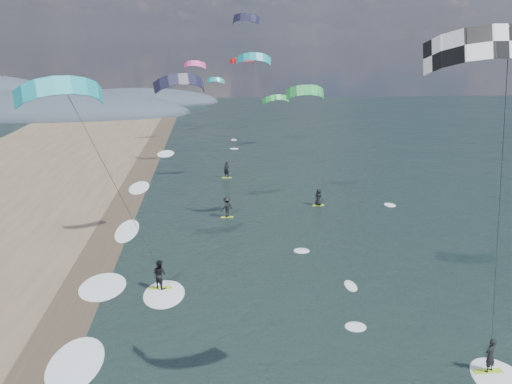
{
  "coord_description": "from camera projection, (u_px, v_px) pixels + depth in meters",
  "views": [
    {
      "loc": [
        -3.39,
        -19.63,
        15.75
      ],
      "look_at": [
        -1.0,
        12.0,
        7.0
      ],
      "focal_mm": 40.0,
      "sensor_mm": 36.0,
      "label": 1
    }
  ],
  "objects": [
    {
      "name": "wet_sand_strip",
      "position": [
        64.0,
        325.0,
        32.05
      ],
      "size": [
        3.0,
        240.0,
        0.0
      ],
      "primitive_type": "cube",
      "color": "#382D23",
      "rests_on": "ground"
    },
    {
      "name": "coastal_hills",
      "position": [
        22.0,
        110.0,
        123.73
      ],
      "size": [
        80.0,
        41.0,
        15.0
      ],
      "color": "#3D4756",
      "rests_on": "ground"
    },
    {
      "name": "bg_kite_field",
      "position": [
        241.0,
        67.0,
        74.25
      ],
      "size": [
        15.68,
        75.52,
        11.75
      ],
      "color": "green",
      "rests_on": "ground"
    },
    {
      "name": "kitesurfer_near_b",
      "position": [
        98.0,
        157.0,
        29.73
      ],
      "size": [
        7.36,
        8.93,
        14.45
      ],
      "color": "#9CCB23",
      "rests_on": "ground"
    },
    {
      "name": "kitesurfer_near_a",
      "position": [
        506.0,
        131.0,
        19.23
      ],
      "size": [
        7.81,
        8.5,
        16.49
      ],
      "color": "#9CCB23",
      "rests_on": "ground"
    },
    {
      "name": "far_kitesurfers",
      "position": [
        249.0,
        196.0,
        54.55
      ],
      "size": [
        10.04,
        15.59,
        1.86
      ],
      "color": "#9CCB23",
      "rests_on": "ground"
    },
    {
      "name": "shoreline_surf",
      "position": [
        101.0,
        288.0,
        36.7
      ],
      "size": [
        2.4,
        79.4,
        0.11
      ],
      "color": "white",
      "rests_on": "ground"
    }
  ]
}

